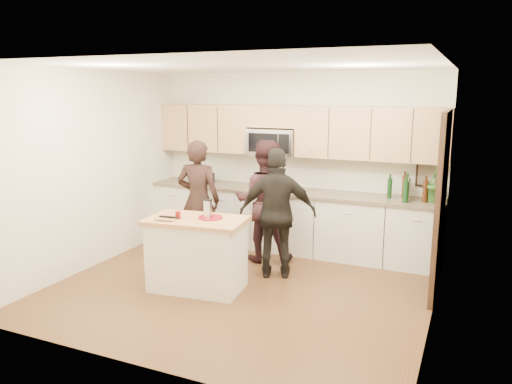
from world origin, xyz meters
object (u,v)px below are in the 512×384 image
at_px(woman_center, 264,201).
at_px(woman_right, 278,214).
at_px(toaster, 203,178).
at_px(woman_left, 198,200).
at_px(island, 197,254).

xyz_separation_m(woman_center, woman_right, (0.42, -0.54, -0.02)).
height_order(toaster, woman_right, woman_right).
bearing_deg(woman_left, woman_center, -172.85).
height_order(woman_left, woman_right, woman_left).
relative_size(woman_left, woman_center, 0.99).
relative_size(woman_center, woman_right, 1.02).
bearing_deg(toaster, island, -62.37).
bearing_deg(toaster, woman_right, -32.46).
distance_m(toaster, woman_right, 2.08).
bearing_deg(woman_left, island, 108.52).
height_order(toaster, woman_center, woman_center).
xyz_separation_m(toaster, woman_right, (1.75, -1.11, -0.17)).
relative_size(woman_left, woman_right, 1.02).
height_order(island, woman_left, woman_left).
xyz_separation_m(island, woman_center, (0.33, 1.33, 0.42)).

